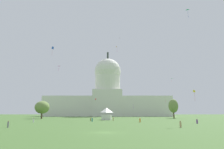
# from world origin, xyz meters

# --- Properties ---
(ground_plane) EXTENTS (800.00, 800.00, 0.00)m
(ground_plane) POSITION_xyz_m (0.00, 0.00, 0.00)
(ground_plane) COLOR #42662D
(capitol_building) EXTENTS (120.66, 26.85, 64.51)m
(capitol_building) POSITION_xyz_m (-3.16, 155.29, 18.88)
(capitol_building) COLOR silver
(capitol_building) RESTS_ON ground_plane
(event_tent) EXTENTS (4.96, 7.29, 5.81)m
(event_tent) POSITION_xyz_m (-1.41, 60.92, 2.99)
(event_tent) COLOR white
(event_tent) RESTS_ON ground_plane
(tree_west_near) EXTENTS (10.09, 10.70, 10.29)m
(tree_west_near) POSITION_xyz_m (-40.15, 80.72, 6.56)
(tree_west_near) COLOR brown
(tree_west_near) RESTS_ON ground_plane
(tree_east_far) EXTENTS (8.10, 8.04, 11.91)m
(tree_east_far) POSITION_xyz_m (39.93, 88.30, 7.59)
(tree_east_far) COLOR #42301E
(tree_east_far) RESTS_ON ground_plane
(person_teal_edge_east) EXTENTS (0.50, 0.50, 1.59)m
(person_teal_edge_east) POSITION_xyz_m (-6.59, 42.65, 0.72)
(person_teal_edge_east) COLOR #1E757A
(person_teal_edge_east) RESTS_ON ground_plane
(person_olive_back_left) EXTENTS (0.52, 0.52, 1.48)m
(person_olive_back_left) POSITION_xyz_m (-7.74, 47.82, 0.68)
(person_olive_back_left) COLOR olive
(person_olive_back_left) RESTS_ON ground_plane
(person_tan_near_tent) EXTENTS (0.55, 0.55, 1.53)m
(person_tan_near_tent) POSITION_xyz_m (17.19, 11.48, 0.69)
(person_tan_near_tent) COLOR tan
(person_tan_near_tent) RESTS_ON ground_plane
(person_orange_deep_crowd) EXTENTS (0.55, 0.55, 1.60)m
(person_orange_deep_crowd) POSITION_xyz_m (11.26, 36.33, 0.72)
(person_orange_deep_crowd) COLOR orange
(person_orange_deep_crowd) RESTS_ON ground_plane
(person_purple_edge_west) EXTENTS (0.66, 0.66, 1.51)m
(person_purple_edge_west) POSITION_xyz_m (28.30, 28.23, 0.67)
(person_purple_edge_west) COLOR #703D93
(person_purple_edge_west) RESTS_ON ground_plane
(person_tan_front_left) EXTENTS (0.51, 0.51, 1.57)m
(person_tan_front_left) POSITION_xyz_m (1.75, 50.65, 0.73)
(person_tan_front_left) COLOR tan
(person_tan_front_left) RESTS_ON ground_plane
(person_white_near_tree_east) EXTENTS (0.51, 0.51, 1.65)m
(person_white_near_tree_east) POSITION_xyz_m (-26.69, 35.46, 0.75)
(person_white_near_tree_east) COLOR silver
(person_white_near_tree_east) RESTS_ON ground_plane
(person_grey_aisle_center) EXTENTS (0.41, 0.41, 1.52)m
(person_grey_aisle_center) POSITION_xyz_m (-22.89, 11.21, 0.69)
(person_grey_aisle_center) COLOR gray
(person_grey_aisle_center) RESTS_ON ground_plane
(kite_blue_mid) EXTENTS (0.81, 0.86, 4.13)m
(kite_blue_mid) POSITION_xyz_m (-25.08, 46.46, 31.16)
(kite_blue_mid) COLOR blue
(kite_green_mid) EXTENTS (1.23, 0.82, 2.00)m
(kite_green_mid) POSITION_xyz_m (39.63, 87.62, 24.53)
(kite_green_mid) COLOR green
(kite_black_high) EXTENTS (0.42, 0.72, 0.88)m
(kite_black_high) POSITION_xyz_m (6.73, 92.97, 54.92)
(kite_black_high) COLOR black
(kite_violet_low) EXTENTS (1.11, 1.79, 3.36)m
(kite_violet_low) POSITION_xyz_m (18.98, 123.60, 9.52)
(kite_violet_low) COLOR purple
(kite_turquoise_high) EXTENTS (1.46, 1.21, 3.79)m
(kite_turquoise_high) POSITION_xyz_m (35.49, 45.33, 49.11)
(kite_turquoise_high) COLOR teal
(kite_yellow_low) EXTENTS (0.93, 0.54, 4.07)m
(kite_yellow_low) POSITION_xyz_m (31.07, 34.97, 10.55)
(kite_yellow_low) COLOR yellow
(kite_pink_low) EXTENTS (1.07, 1.43, 2.71)m
(kite_pink_low) POSITION_xyz_m (34.32, 84.02, 11.85)
(kite_pink_low) COLOR pink
(kite_orange_high) EXTENTS (0.89, 1.24, 2.81)m
(kite_orange_high) POSITION_xyz_m (4.25, 71.48, 40.30)
(kite_orange_high) COLOR orange
(kite_magenta_mid) EXTENTS (1.54, 0.73, 2.51)m
(kite_magenta_mid) POSITION_xyz_m (-28.81, 71.17, 28.81)
(kite_magenta_mid) COLOR #D1339E
(kite_red_low) EXTENTS (0.90, 0.93, 2.37)m
(kite_red_low) POSITION_xyz_m (-10.88, 107.70, 13.25)
(kite_red_low) COLOR red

